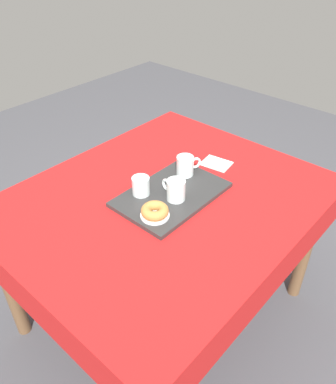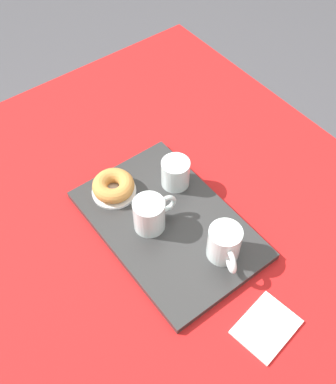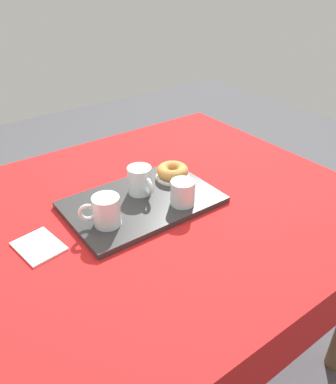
{
  "view_description": "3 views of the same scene",
  "coord_description": "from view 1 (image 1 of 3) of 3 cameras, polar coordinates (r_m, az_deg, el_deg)",
  "views": [
    {
      "loc": [
        0.95,
        0.87,
        1.71
      ],
      "look_at": [
        0.0,
        0.02,
        0.79
      ],
      "focal_mm": 36.04,
      "sensor_mm": 36.0,
      "label": 1
    },
    {
      "loc": [
        -0.54,
        0.41,
        1.72
      ],
      "look_at": [
        0.04,
        -0.02,
        0.8
      ],
      "focal_mm": 44.07,
      "sensor_mm": 36.0,
      "label": 2
    },
    {
      "loc": [
        -0.53,
        -0.82,
        1.41
      ],
      "look_at": [
        0.04,
        -0.03,
        0.8
      ],
      "focal_mm": 35.46,
      "sensor_mm": 36.0,
      "label": 3
    }
  ],
  "objects": [
    {
      "name": "tea_mug_left",
      "position": [
        1.54,
        1.05,
        0.2
      ],
      "size": [
        0.08,
        0.12,
        0.09
      ],
      "color": "silver",
      "rests_on": "serving_tray"
    },
    {
      "name": "dining_table",
      "position": [
        1.67,
        -0.48,
        -3.25
      ],
      "size": [
        1.31,
        1.09,
        0.75
      ],
      "color": "red",
      "rests_on": "ground"
    },
    {
      "name": "serving_tray",
      "position": [
        1.6,
        0.52,
        -0.35
      ],
      "size": [
        0.46,
        0.3,
        0.02
      ],
      "primitive_type": "cube",
      "color": "#2D2D2D",
      "rests_on": "dining_table"
    },
    {
      "name": "ground_plane",
      "position": [
        2.15,
        -0.39,
        -17.01
      ],
      "size": [
        6.0,
        6.0,
        0.0
      ],
      "primitive_type": "plane",
      "color": "#47474C"
    },
    {
      "name": "water_glass_near",
      "position": [
        1.58,
        -4.03,
        0.79
      ],
      "size": [
        0.07,
        0.07,
        0.08
      ],
      "color": "silver",
      "rests_on": "serving_tray"
    },
    {
      "name": "tea_mug_right",
      "position": [
        1.69,
        2.6,
        3.85
      ],
      "size": [
        0.11,
        0.08,
        0.09
      ],
      "color": "silver",
      "rests_on": "serving_tray"
    },
    {
      "name": "sugar_donut_left",
      "position": [
        1.46,
        -1.97,
        -2.79
      ],
      "size": [
        0.11,
        0.11,
        0.04
      ],
      "primitive_type": "torus",
      "color": "#BC7F3D",
      "rests_on": "donut_plate_left"
    },
    {
      "name": "paper_napkin",
      "position": [
        1.83,
        7.18,
        4.21
      ],
      "size": [
        0.12,
        0.14,
        0.01
      ],
      "primitive_type": "cube",
      "rotation": [
        0.0,
        0.0,
        0.15
      ],
      "color": "white",
      "rests_on": "dining_table"
    },
    {
      "name": "donut_plate_left",
      "position": [
        1.48,
        -1.95,
        -3.48
      ],
      "size": [
        0.11,
        0.11,
        0.01
      ],
      "primitive_type": "cylinder",
      "color": "white",
      "rests_on": "serving_tray"
    }
  ]
}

